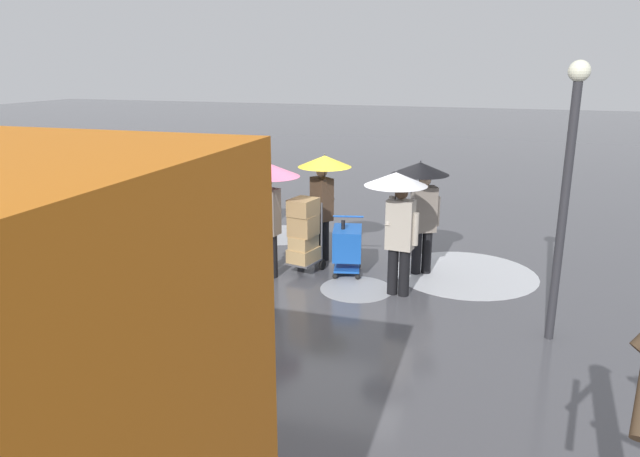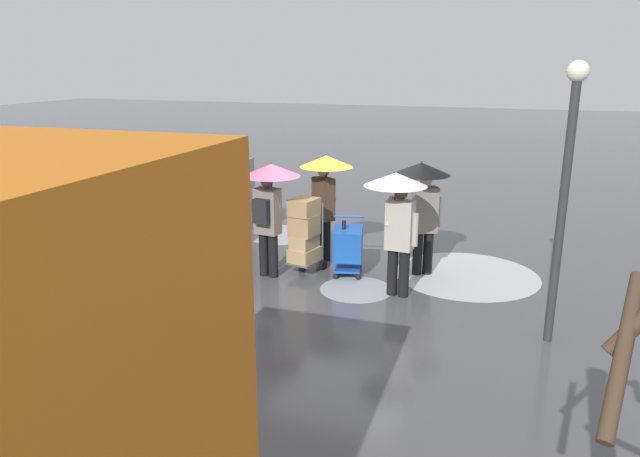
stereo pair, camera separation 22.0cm
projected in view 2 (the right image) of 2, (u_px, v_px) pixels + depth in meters
name	position (u px, v px, depth m)	size (l,w,h in m)	color
ground_plane	(346.00, 274.00, 11.03)	(90.00, 90.00, 0.00)	#4C4C51
slush_patch_near_cluster	(466.00, 275.00, 11.01)	(2.67, 2.67, 0.01)	silver
slush_patch_under_van	(282.00, 234.00, 13.59)	(1.65, 1.65, 0.01)	#ADAFB5
slush_patch_mid_street	(356.00, 289.00, 10.30)	(1.28, 1.28, 0.01)	#999BA0
cargo_van_parked_right	(145.00, 208.00, 11.08)	(2.32, 5.40, 2.60)	gray
shopping_cart_vendor	(348.00, 245.00, 10.91)	(0.73, 0.93, 1.04)	#1951B2
hand_dolly_boxes	(304.00, 232.00, 10.94)	(0.62, 0.78, 1.43)	#515156
pedestrian_pink_side	(269.00, 194.00, 10.51)	(1.04, 1.04, 2.15)	black
pedestrian_black_side	(423.00, 191.00, 10.62)	(1.04, 1.04, 2.15)	black
pedestrian_white_side	(325.00, 182.00, 11.46)	(1.04, 1.04, 2.15)	black
pedestrian_far_side	(397.00, 204.00, 9.64)	(1.04, 1.04, 2.15)	black
street_lamp	(566.00, 177.00, 7.77)	(0.28, 0.28, 3.86)	#2D2D33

